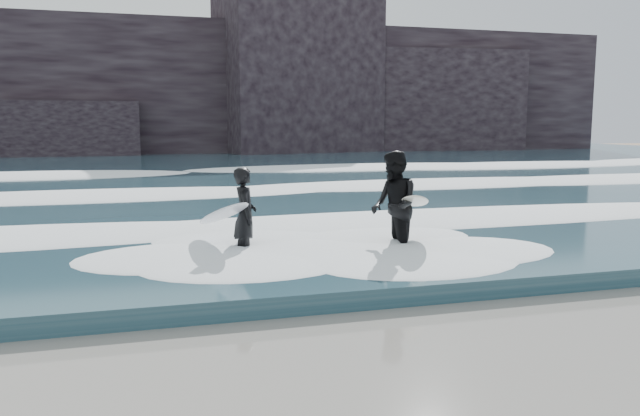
# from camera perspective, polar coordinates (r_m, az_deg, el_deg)

# --- Properties ---
(ground) EXTENTS (120.00, 120.00, 0.00)m
(ground) POSITION_cam_1_polar(r_m,az_deg,el_deg) (6.12, 15.06, -17.13)
(ground) COLOR olive
(ground) RESTS_ON ground
(sea) EXTENTS (90.00, 52.00, 0.30)m
(sea) POSITION_cam_1_polar(r_m,az_deg,el_deg) (33.94, -10.97, 3.60)
(sea) COLOR #264753
(sea) RESTS_ON ground
(headland) EXTENTS (70.00, 9.00, 10.00)m
(headland) POSITION_cam_1_polar(r_m,az_deg,el_deg) (50.87, -12.84, 10.37)
(headland) COLOR black
(headland) RESTS_ON ground
(foam_near) EXTENTS (60.00, 3.20, 0.20)m
(foam_near) POSITION_cam_1_polar(r_m,az_deg,el_deg) (14.20, -3.85, -0.94)
(foam_near) COLOR white
(foam_near) RESTS_ON sea
(foam_mid) EXTENTS (60.00, 4.00, 0.24)m
(foam_mid) POSITION_cam_1_polar(r_m,az_deg,el_deg) (21.04, -7.86, 1.91)
(foam_mid) COLOR white
(foam_mid) RESTS_ON sea
(foam_far) EXTENTS (60.00, 4.80, 0.30)m
(foam_far) POSITION_cam_1_polar(r_m,az_deg,el_deg) (29.95, -10.31, 3.65)
(foam_far) COLOR white
(foam_far) RESTS_ON sea
(surfer_left) EXTENTS (1.15, 2.06, 1.75)m
(surfer_left) POSITION_cam_1_polar(r_m,az_deg,el_deg) (11.46, -7.27, -0.64)
(surfer_left) COLOR black
(surfer_left) RESTS_ON ground
(surfer_right) EXTENTS (1.47, 1.92, 2.05)m
(surfer_right) POSITION_cam_1_polar(r_m,az_deg,el_deg) (11.61, 6.89, 0.20)
(surfer_right) COLOR black
(surfer_right) RESTS_ON ground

